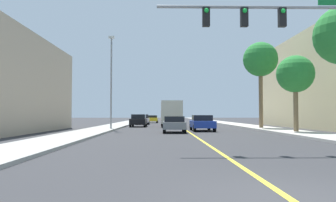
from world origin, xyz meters
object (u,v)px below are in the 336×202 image
at_px(palm_far, 260,60).
at_px(car_blue, 202,123).
at_px(traffic_signal_mast, 302,35).
at_px(delivery_truck, 171,113).
at_px(street_lamp, 111,78).
at_px(car_gray, 174,124).
at_px(car_white, 143,119).
at_px(car_yellow, 153,119).
at_px(palm_mid, 295,75).
at_px(car_black, 139,120).

distance_m(palm_far, car_blue, 9.78).
bearing_deg(traffic_signal_mast, palm_far, 78.22).
distance_m(palm_far, delivery_truck, 12.41).
bearing_deg(street_lamp, traffic_signal_mast, -57.68).
height_order(car_gray, delivery_truck, delivery_truck).
bearing_deg(car_white, street_lamp, 84.31).
bearing_deg(car_blue, car_gray, -135.41).
bearing_deg(street_lamp, car_yellow, 82.97).
height_order(street_lamp, palm_mid, street_lamp).
bearing_deg(palm_far, car_black, 154.25).
xyz_separation_m(street_lamp, palm_mid, (15.56, -5.61, -0.36)).
xyz_separation_m(traffic_signal_mast, car_yellow, (-7.74, 43.92, -4.29)).
height_order(car_white, delivery_truck, delivery_truck).
bearing_deg(palm_mid, traffic_signal_mast, -111.06).
relative_size(car_black, car_white, 0.98).
bearing_deg(traffic_signal_mast, car_gray, 111.34).
distance_m(palm_mid, car_yellow, 34.62).
xyz_separation_m(street_lamp, palm_far, (15.04, 1.90, 2.05)).
relative_size(street_lamp, car_yellow, 2.23).
relative_size(car_yellow, car_black, 1.01).
bearing_deg(car_blue, car_white, 108.81).
xyz_separation_m(palm_far, car_gray, (-9.13, -6.23, -6.40)).
bearing_deg(street_lamp, car_blue, -11.31).
height_order(street_lamp, car_white, street_lamp).
height_order(palm_far, car_yellow, palm_far).
relative_size(car_black, car_gray, 1.02).
xyz_separation_m(palm_mid, car_blue, (-7.02, 3.90, -3.94)).
xyz_separation_m(palm_mid, car_white, (-13.52, 22.66, -3.91)).
height_order(palm_mid, car_yellow, palm_mid).
bearing_deg(car_black, car_white, -88.63).
bearing_deg(delivery_truck, palm_far, -36.25).
height_order(palm_mid, car_gray, palm_mid).
xyz_separation_m(traffic_signal_mast, delivery_truck, (-5.03, 25.80, -3.37)).
bearing_deg(car_black, car_gray, 108.16).
height_order(palm_far, car_gray, palm_far).
xyz_separation_m(traffic_signal_mast, palm_far, (4.03, 19.30, 2.09)).
relative_size(palm_mid, delivery_truck, 0.77).
height_order(car_black, car_white, car_black).
xyz_separation_m(traffic_signal_mast, palm_mid, (4.54, 11.80, -0.32)).
relative_size(car_black, delivery_truck, 0.50).
height_order(car_blue, car_gray, car_blue).
xyz_separation_m(traffic_signal_mast, street_lamp, (-11.01, 17.41, 0.04)).
bearing_deg(palm_mid, car_black, 134.43).
height_order(car_yellow, car_gray, car_gray).
distance_m(car_yellow, car_gray, 30.96).
bearing_deg(street_lamp, car_black, 75.72).
relative_size(traffic_signal_mast, car_blue, 2.21).
distance_m(palm_far, car_gray, 12.77).
xyz_separation_m(car_black, delivery_truck, (3.91, 0.25, 0.86)).
relative_size(traffic_signal_mast, car_black, 2.45).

